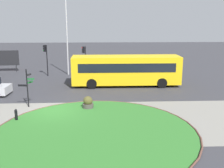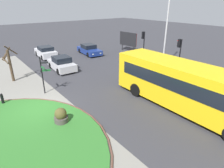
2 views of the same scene
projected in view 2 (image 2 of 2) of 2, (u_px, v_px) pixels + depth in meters
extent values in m
plane|color=#333338|center=(39.00, 109.00, 12.88)|extent=(120.00, 120.00, 0.00)
cube|color=gray|center=(8.00, 119.00, 11.77)|extent=(32.00, 8.08, 0.02)
cylinder|color=black|center=(42.00, 76.00, 14.55)|extent=(0.09, 0.09, 2.90)
sphere|color=black|center=(39.00, 57.00, 13.96)|extent=(0.10, 0.10, 0.10)
cube|color=black|center=(45.00, 63.00, 14.21)|extent=(0.23, 0.49, 0.15)
cube|color=#195128|center=(43.00, 68.00, 14.06)|extent=(0.51, 0.10, 0.15)
cube|color=#195128|center=(46.00, 70.00, 14.44)|extent=(0.29, 0.57, 0.15)
cube|color=black|center=(41.00, 71.00, 14.75)|extent=(0.68, 0.13, 0.15)
cylinder|color=black|center=(2.00, 100.00, 13.35)|extent=(0.19, 0.19, 0.71)
sphere|color=black|center=(1.00, 95.00, 13.20)|extent=(0.18, 0.18, 0.18)
cube|color=yellow|center=(188.00, 87.00, 12.24)|extent=(10.82, 2.57, 2.75)
cube|color=black|center=(200.00, 77.00, 12.82)|extent=(9.52, 0.03, 0.88)
cube|color=black|center=(177.00, 86.00, 11.36)|extent=(9.52, 0.03, 0.88)
cylinder|color=black|center=(156.00, 82.00, 15.87)|extent=(1.00, 0.30, 1.00)
cylinder|color=black|center=(136.00, 90.00, 14.54)|extent=(1.00, 0.30, 1.00)
cube|color=#B7B7BC|center=(62.00, 65.00, 20.23)|extent=(4.10, 2.02, 0.71)
cube|color=black|center=(62.00, 59.00, 19.85)|extent=(1.86, 1.68, 0.58)
cube|color=#EAEACC|center=(50.00, 61.00, 21.45)|extent=(0.03, 0.20, 0.12)
cube|color=#EAEACC|center=(60.00, 59.00, 22.02)|extent=(0.03, 0.20, 0.12)
cylinder|color=black|center=(50.00, 65.00, 20.82)|extent=(0.65, 0.25, 0.64)
cylinder|color=black|center=(65.00, 63.00, 21.68)|extent=(0.65, 0.25, 0.64)
cylinder|color=black|center=(59.00, 71.00, 18.94)|extent=(0.65, 0.25, 0.64)
cylinder|color=black|center=(74.00, 68.00, 19.81)|extent=(0.65, 0.25, 0.64)
cube|color=silver|center=(46.00, 53.00, 24.97)|extent=(4.06, 2.01, 0.76)
cube|color=black|center=(45.00, 48.00, 24.61)|extent=(2.06, 1.70, 0.48)
cube|color=#EAEACC|center=(37.00, 50.00, 26.17)|extent=(0.03, 0.20, 0.12)
cube|color=#EAEACC|center=(45.00, 49.00, 26.75)|extent=(0.03, 0.20, 0.12)
cylinder|color=black|center=(37.00, 54.00, 25.55)|extent=(0.65, 0.25, 0.64)
cylinder|color=black|center=(49.00, 52.00, 26.44)|extent=(0.65, 0.25, 0.64)
cylinder|color=black|center=(42.00, 58.00, 23.70)|extent=(0.65, 0.25, 0.64)
cylinder|color=black|center=(55.00, 56.00, 24.58)|extent=(0.65, 0.25, 0.64)
cube|color=navy|center=(89.00, 51.00, 26.39)|extent=(4.58, 2.25, 0.63)
cube|color=black|center=(89.00, 46.00, 26.29)|extent=(2.04, 1.78, 0.54)
cube|color=#EAEACC|center=(100.00, 53.00, 24.91)|extent=(0.04, 0.20, 0.12)
cube|color=#EAEACC|center=(93.00, 54.00, 24.38)|extent=(0.04, 0.20, 0.12)
cylinder|color=black|center=(99.00, 53.00, 25.79)|extent=(0.66, 0.28, 0.64)
cylinder|color=black|center=(88.00, 55.00, 24.98)|extent=(0.66, 0.28, 0.64)
cylinder|color=black|center=(90.00, 49.00, 27.93)|extent=(0.66, 0.28, 0.64)
cylinder|color=black|center=(80.00, 51.00, 27.12)|extent=(0.66, 0.28, 0.64)
cylinder|color=black|center=(144.00, 48.00, 21.62)|extent=(0.11, 0.11, 3.68)
cube|color=black|center=(143.00, 35.00, 21.21)|extent=(0.29, 0.29, 0.78)
sphere|color=black|center=(143.00, 33.00, 21.23)|extent=(0.16, 0.16, 0.16)
sphere|color=black|center=(142.00, 35.00, 21.33)|extent=(0.16, 0.16, 0.16)
sphere|color=green|center=(142.00, 37.00, 21.42)|extent=(0.16, 0.16, 0.16)
cylinder|color=black|center=(179.00, 57.00, 18.49)|extent=(0.11, 0.11, 3.46)
cube|color=black|center=(179.00, 43.00, 18.10)|extent=(0.28, 0.28, 0.78)
sphere|color=red|center=(178.00, 40.00, 18.11)|extent=(0.16, 0.16, 0.16)
sphere|color=black|center=(178.00, 43.00, 18.21)|extent=(0.16, 0.16, 0.16)
sphere|color=black|center=(178.00, 46.00, 18.30)|extent=(0.16, 0.16, 0.16)
cylinder|color=#B7B7BC|center=(167.00, 24.00, 19.10)|extent=(0.16, 0.16, 9.29)
cylinder|color=black|center=(122.00, 44.00, 28.57)|extent=(0.12, 0.12, 1.78)
cylinder|color=black|center=(134.00, 46.00, 27.01)|extent=(0.12, 0.12, 1.78)
cube|color=red|center=(128.00, 39.00, 27.44)|extent=(3.08, 0.39, 1.83)
cube|color=black|center=(128.00, 39.00, 27.40)|extent=(3.17, 0.31, 1.93)
cylinder|color=#47423D|center=(61.00, 120.00, 11.31)|extent=(0.83, 0.83, 0.42)
sphere|color=#4C4723|center=(61.00, 114.00, 11.14)|extent=(0.70, 0.70, 0.70)
cylinder|color=#423323|center=(11.00, 66.00, 16.92)|extent=(0.23, 0.23, 2.87)
cylinder|color=#423323|center=(6.00, 55.00, 16.66)|extent=(0.40, 0.69, 0.99)
cylinder|color=#423323|center=(5.00, 60.00, 16.41)|extent=(0.74, 0.34, 0.55)
cylinder|color=#423323|center=(6.00, 53.00, 16.75)|extent=(0.27, 0.93, 1.06)
cylinder|color=#423323|center=(11.00, 50.00, 16.11)|extent=(0.55, 1.04, 0.96)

